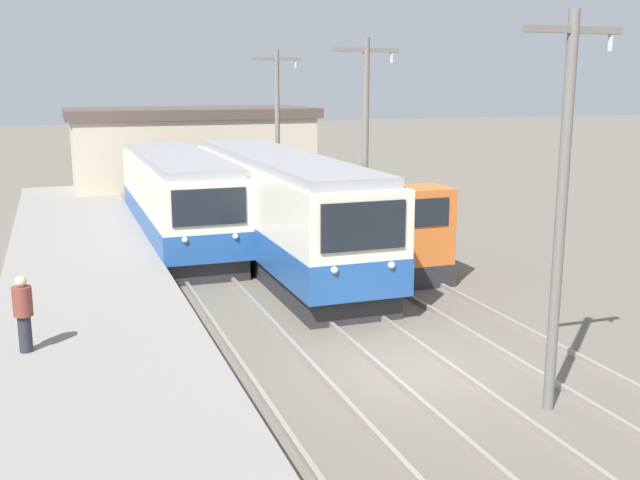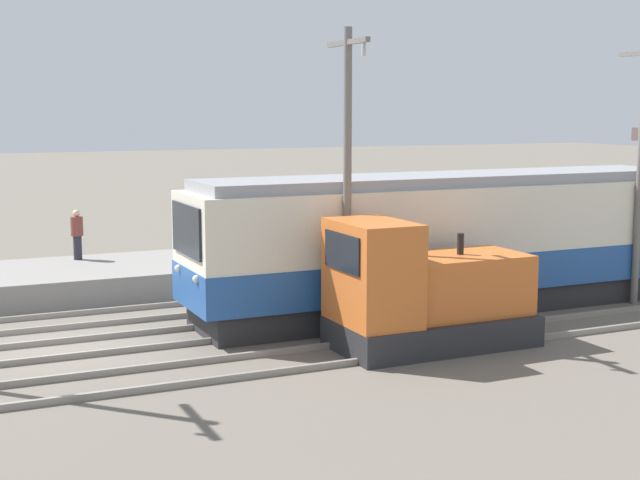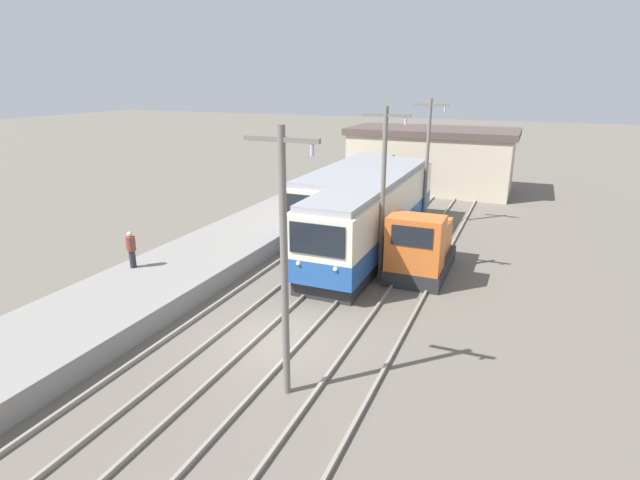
{
  "view_description": "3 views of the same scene",
  "coord_description": "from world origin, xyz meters",
  "px_view_note": "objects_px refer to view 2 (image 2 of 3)",
  "views": [
    {
      "loc": [
        -6.85,
        -13.64,
        6.12
      ],
      "look_at": [
        0.29,
        6.48,
        1.58
      ],
      "focal_mm": 42.0,
      "sensor_mm": 36.0,
      "label": 1
    },
    {
      "loc": [
        20.51,
        -2.78,
        5.43
      ],
      "look_at": [
        -1.05,
        7.06,
        1.98
      ],
      "focal_mm": 50.0,
      "sensor_mm": 36.0,
      "label": 2
    },
    {
      "loc": [
        7.23,
        -13.25,
        8.36
      ],
      "look_at": [
        -1.06,
        6.31,
        1.48
      ],
      "focal_mm": 28.0,
      "sensor_mm": 36.0,
      "label": 3
    }
  ],
  "objects_px": {
    "person_on_platform": "(77,233)",
    "commuter_train_left": "(507,231)",
    "shunting_locomotive": "(423,296)",
    "catenary_mast_mid": "(347,172)",
    "commuter_train_center": "(450,248)"
  },
  "relations": [
    {
      "from": "person_on_platform",
      "to": "commuter_train_left",
      "type": "bearing_deg",
      "value": 68.11
    },
    {
      "from": "shunting_locomotive",
      "to": "commuter_train_left",
      "type": "bearing_deg",
      "value": 131.35
    },
    {
      "from": "person_on_platform",
      "to": "catenary_mast_mid",
      "type": "bearing_deg",
      "value": 27.04
    },
    {
      "from": "commuter_train_center",
      "to": "shunting_locomotive",
      "type": "distance_m",
      "value": 4.04
    },
    {
      "from": "commuter_train_left",
      "to": "commuter_train_center",
      "type": "xyz_separation_m",
      "value": [
        2.8,
        -3.94,
        0.11
      ]
    },
    {
      "from": "shunting_locomotive",
      "to": "catenary_mast_mid",
      "type": "distance_m",
      "value": 3.38
    },
    {
      "from": "shunting_locomotive",
      "to": "catenary_mast_mid",
      "type": "relative_size",
      "value": 0.64
    },
    {
      "from": "shunting_locomotive",
      "to": "catenary_mast_mid",
      "type": "height_order",
      "value": "catenary_mast_mid"
    },
    {
      "from": "commuter_train_center",
      "to": "shunting_locomotive",
      "type": "xyz_separation_m",
      "value": [
        3.0,
        -2.65,
        -0.53
      ]
    },
    {
      "from": "catenary_mast_mid",
      "to": "shunting_locomotive",
      "type": "bearing_deg",
      "value": 38.95
    },
    {
      "from": "commuter_train_left",
      "to": "person_on_platform",
      "type": "height_order",
      "value": "commuter_train_left"
    },
    {
      "from": "commuter_train_left",
      "to": "catenary_mast_mid",
      "type": "relative_size",
      "value": 1.68
    },
    {
      "from": "shunting_locomotive",
      "to": "catenary_mast_mid",
      "type": "xyz_separation_m",
      "value": [
        -1.49,
        -1.21,
        2.79
      ]
    },
    {
      "from": "commuter_train_left",
      "to": "catenary_mast_mid",
      "type": "distance_m",
      "value": 9.22
    },
    {
      "from": "commuter_train_center",
      "to": "person_on_platform",
      "type": "distance_m",
      "value": 11.67
    }
  ]
}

